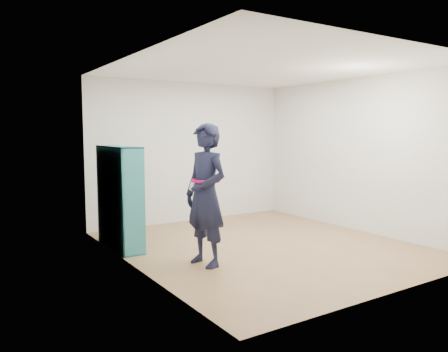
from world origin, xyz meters
TOP-DOWN VIEW (x-y plane):
  - floor at (0.00, 0.00)m, footprint 4.50×4.50m
  - ceiling at (0.00, 0.00)m, footprint 4.50×4.50m
  - wall_left at (-2.00, 0.00)m, footprint 0.02×4.50m
  - wall_right at (2.00, 0.00)m, footprint 0.02×4.50m
  - wall_back at (0.00, 2.25)m, footprint 4.00×0.02m
  - wall_front at (0.00, -2.25)m, footprint 4.00×0.02m
  - bookshelf at (-1.85, 1.05)m, footprint 0.32×1.11m
  - person at (-1.20, -0.34)m, footprint 0.55×0.73m
  - smartphone at (-1.36, -0.29)m, footprint 0.04×0.10m

SIDE VIEW (x-z plane):
  - floor at x=0.00m, z-range 0.00..0.00m
  - bookshelf at x=-1.85m, z-range -0.03..1.46m
  - person at x=-1.20m, z-range 0.00..1.80m
  - smartphone at x=-1.36m, z-range 0.95..1.08m
  - wall_left at x=-2.00m, z-range 0.00..2.60m
  - wall_right at x=2.00m, z-range 0.00..2.60m
  - wall_back at x=0.00m, z-range 0.00..2.60m
  - wall_front at x=0.00m, z-range 0.00..2.60m
  - ceiling at x=0.00m, z-range 2.60..2.60m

